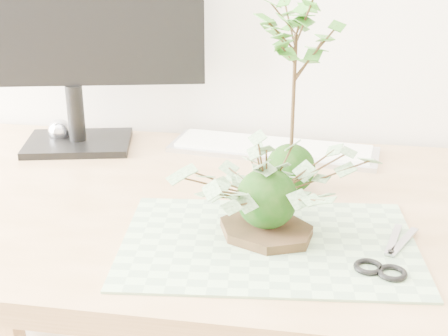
{
  "coord_description": "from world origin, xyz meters",
  "views": [
    {
      "loc": [
        0.15,
        0.26,
        1.2
      ],
      "look_at": [
        0.0,
        1.14,
        0.84
      ],
      "focal_mm": 50.0,
      "sensor_mm": 36.0,
      "label": 1
    }
  ],
  "objects_px": {
    "monitor": "(68,14)",
    "ivy_kokedama": "(268,171)",
    "maple_kokedama": "(296,48)",
    "keyboard": "(273,148)",
    "desk": "(285,251)"
  },
  "relations": [
    {
      "from": "ivy_kokedama",
      "to": "monitor",
      "type": "bearing_deg",
      "value": 141.43
    },
    {
      "from": "ivy_kokedama",
      "to": "keyboard",
      "type": "height_order",
      "value": "ivy_kokedama"
    },
    {
      "from": "ivy_kokedama",
      "to": "keyboard",
      "type": "xyz_separation_m",
      "value": [
        -0.02,
        0.38,
        -0.1
      ]
    },
    {
      "from": "maple_kokedama",
      "to": "ivy_kokedama",
      "type": "bearing_deg",
      "value": -97.52
    },
    {
      "from": "desk",
      "to": "ivy_kokedama",
      "type": "height_order",
      "value": "ivy_kokedama"
    },
    {
      "from": "ivy_kokedama",
      "to": "maple_kokedama",
      "type": "height_order",
      "value": "maple_kokedama"
    },
    {
      "from": "maple_kokedama",
      "to": "keyboard",
      "type": "distance_m",
      "value": 0.33
    },
    {
      "from": "keyboard",
      "to": "ivy_kokedama",
      "type": "bearing_deg",
      "value": -79.85
    },
    {
      "from": "desk",
      "to": "keyboard",
      "type": "xyz_separation_m",
      "value": [
        -0.05,
        0.26,
        0.1
      ]
    },
    {
      "from": "monitor",
      "to": "ivy_kokedama",
      "type": "bearing_deg",
      "value": -51.68
    },
    {
      "from": "desk",
      "to": "keyboard",
      "type": "distance_m",
      "value": 0.29
    },
    {
      "from": "maple_kokedama",
      "to": "monitor",
      "type": "relative_size",
      "value": 0.68
    },
    {
      "from": "desk",
      "to": "ivy_kokedama",
      "type": "bearing_deg",
      "value": -101.94
    },
    {
      "from": "desk",
      "to": "keyboard",
      "type": "height_order",
      "value": "keyboard"
    },
    {
      "from": "maple_kokedama",
      "to": "monitor",
      "type": "distance_m",
      "value": 0.5
    }
  ]
}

